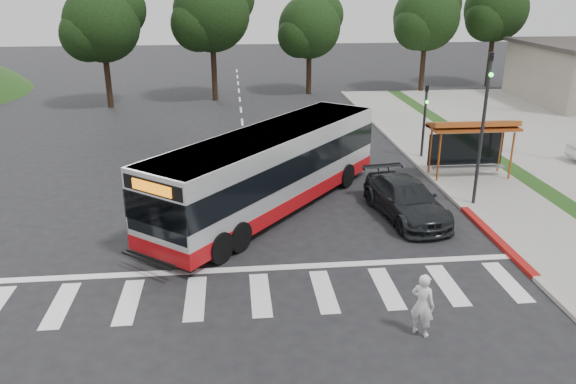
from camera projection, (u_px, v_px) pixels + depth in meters
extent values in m
plane|color=black|center=(253.00, 229.00, 22.05)|extent=(140.00, 140.00, 0.00)
cube|color=gray|center=(449.00, 159.00, 30.52)|extent=(4.00, 40.00, 0.12)
cube|color=#9E9991|center=(413.00, 160.00, 30.33)|extent=(0.30, 40.00, 0.15)
cube|color=maroon|center=(496.00, 239.00, 21.01)|extent=(0.32, 6.00, 0.15)
cube|color=silver|center=(260.00, 295.00, 17.39)|extent=(18.00, 2.60, 0.01)
cylinder|color=#A34B1B|center=(439.00, 158.00, 26.56)|extent=(0.10, 0.10, 2.30)
cylinder|color=#A34B1B|center=(511.00, 156.00, 26.90)|extent=(0.10, 0.10, 2.30)
cylinder|color=#A34B1B|center=(430.00, 151.00, 27.67)|extent=(0.10, 0.10, 2.30)
cylinder|color=#A34B1B|center=(500.00, 149.00, 28.01)|extent=(0.10, 0.10, 2.30)
cube|color=#A34B1B|center=(473.00, 127.00, 26.83)|extent=(4.20, 1.60, 0.12)
cube|color=#A34B1B|center=(473.00, 124.00, 26.82)|extent=(4.20, 1.32, 0.51)
cube|color=black|center=(465.00, 149.00, 27.83)|extent=(3.80, 0.06, 1.60)
cube|color=gray|center=(469.00, 167.00, 27.53)|extent=(3.60, 0.40, 0.08)
cylinder|color=black|center=(482.00, 133.00, 23.22)|extent=(0.14, 0.14, 6.50)
imported|color=black|center=(490.00, 65.00, 22.25)|extent=(0.16, 0.20, 1.00)
sphere|color=#19E533|center=(491.00, 75.00, 22.21)|extent=(0.18, 0.18, 0.18)
cylinder|color=black|center=(424.00, 123.00, 30.18)|extent=(0.14, 0.14, 4.00)
imported|color=black|center=(426.00, 95.00, 29.65)|extent=(0.16, 0.20, 1.00)
sphere|color=#19E533|center=(427.00, 102.00, 29.60)|extent=(0.18, 0.18, 0.18)
cylinder|color=black|center=(423.00, 65.00, 48.84)|extent=(0.44, 0.44, 4.40)
sphere|color=black|center=(427.00, 17.00, 47.43)|extent=(5.60, 5.60, 5.60)
sphere|color=black|center=(437.00, 4.00, 47.97)|extent=(4.20, 4.20, 4.20)
sphere|color=black|center=(417.00, 26.00, 46.94)|extent=(3.92, 3.92, 3.92)
cylinder|color=black|center=(490.00, 60.00, 51.32)|extent=(0.44, 0.44, 4.84)
sphere|color=black|center=(496.00, 9.00, 49.77)|extent=(5.60, 5.60, 5.60)
sphere|color=black|center=(488.00, 19.00, 49.30)|extent=(3.92, 3.92, 3.92)
cylinder|color=black|center=(214.00, 70.00, 45.23)|extent=(0.44, 0.44, 4.84)
sphere|color=black|center=(211.00, 13.00, 43.69)|extent=(6.00, 6.00, 6.00)
sphere|color=black|center=(198.00, 24.00, 43.16)|extent=(4.20, 4.20, 4.20)
cylinder|color=black|center=(309.00, 71.00, 48.01)|extent=(0.44, 0.44, 3.96)
sphere|color=black|center=(309.00, 27.00, 46.74)|extent=(5.20, 5.20, 5.20)
sphere|color=black|center=(320.00, 15.00, 47.25)|extent=(3.90, 3.90, 3.90)
sphere|color=black|center=(299.00, 36.00, 46.27)|extent=(3.64, 3.64, 3.64)
cylinder|color=black|center=(108.00, 79.00, 42.69)|extent=(0.44, 0.44, 4.40)
sphere|color=black|center=(102.00, 24.00, 41.29)|extent=(5.60, 5.60, 5.60)
sphere|color=black|center=(118.00, 9.00, 41.83)|extent=(4.20, 4.20, 4.20)
sphere|color=black|center=(87.00, 35.00, 40.79)|extent=(3.92, 3.92, 3.92)
imported|color=silver|center=(423.00, 305.00, 15.15)|extent=(0.79, 0.78, 1.85)
imported|color=black|center=(406.00, 199.00, 22.92)|extent=(2.90, 5.55, 1.54)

